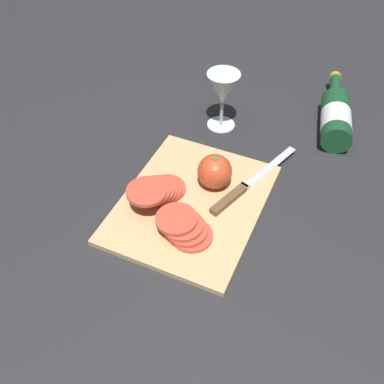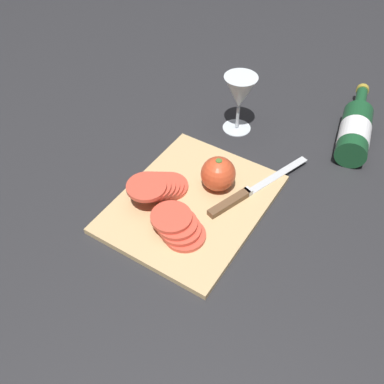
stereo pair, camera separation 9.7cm
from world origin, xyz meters
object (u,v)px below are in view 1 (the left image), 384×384
Objects in this scene: whole_tomato at (215,171)px; tomato_slice_stack_far at (184,227)px; wine_bottle at (336,117)px; knife at (238,192)px; wine_glass at (223,91)px; tomato_slice_stack_near at (157,190)px.

tomato_slice_stack_far is at bearing -0.84° from whole_tomato.
whole_tomato is at bearing -31.35° from wine_bottle.
whole_tomato reaches higher than knife.
whole_tomato reaches higher than wine_bottle.
wine_glass is 1.95× the size of whole_tomato.
wine_glass is 0.53× the size of knife.
whole_tomato reaches higher than tomato_slice_stack_far.
wine_glass reaches higher than tomato_slice_stack_near.
wine_bottle is 1.06× the size of knife.
whole_tomato is 0.53× the size of tomato_slice_stack_near.
tomato_slice_stack_far is at bearing 10.37° from wine_glass.
wine_bottle reaches higher than tomato_slice_stack_far.
wine_bottle is 3.86× the size of whole_tomato.
wine_glass is at bearing -68.87° from wine_bottle.
knife is at bearing 157.23° from tomato_slice_stack_far.
tomato_slice_stack_near is (0.32, -0.02, -0.07)m from wine_glass.
tomato_slice_stack_near is (0.09, -0.16, 0.02)m from knife.
wine_bottle is at bearing 111.13° from wine_glass.
wine_glass is at bearing 175.61° from tomato_slice_stack_near.
tomato_slice_stack_far is (0.06, 0.10, -0.01)m from tomato_slice_stack_near.
wine_glass is 0.29m from knife.
wine_glass is at bearing -162.27° from whole_tomato.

